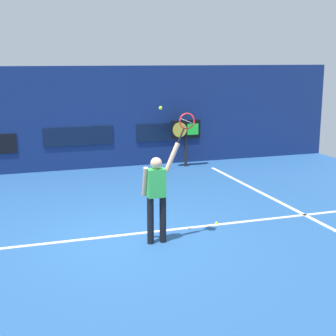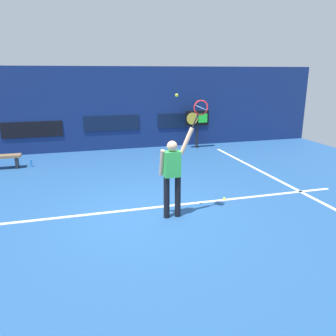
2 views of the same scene
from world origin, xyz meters
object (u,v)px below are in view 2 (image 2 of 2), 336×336
(water_bottle, at_px, (31,163))
(spare_ball, at_px, (224,199))
(scoreboard_clock, at_px, (197,120))
(tennis_racket, at_px, (200,109))
(tennis_player, at_px, (172,172))
(tennis_ball, at_px, (177,95))

(water_bottle, distance_m, spare_ball, 6.71)
(scoreboard_clock, bearing_deg, water_bottle, -168.76)
(tennis_racket, height_order, water_bottle, tennis_racket)
(tennis_player, relative_size, tennis_ball, 28.81)
(tennis_ball, bearing_deg, water_bottle, 124.16)
(tennis_racket, bearing_deg, water_bottle, 127.31)
(tennis_racket, xyz_separation_m, scoreboard_clock, (2.39, 6.46, -1.14))
(tennis_player, distance_m, scoreboard_clock, 7.12)
(water_bottle, bearing_deg, tennis_ball, -55.84)
(water_bottle, height_order, spare_ball, water_bottle)
(scoreboard_clock, xyz_separation_m, water_bottle, (-6.36, -1.26, -1.06))
(tennis_ball, xyz_separation_m, scoreboard_clock, (2.88, 6.39, -1.42))
(water_bottle, xyz_separation_m, spare_ball, (4.91, -4.58, -0.09))
(tennis_ball, bearing_deg, spare_ball, 21.05)
(spare_ball, bearing_deg, tennis_ball, -158.95)
(water_bottle, bearing_deg, scoreboard_clock, 11.24)
(tennis_ball, height_order, scoreboard_clock, tennis_ball)
(tennis_ball, bearing_deg, tennis_player, -146.64)
(scoreboard_clock, height_order, water_bottle, scoreboard_clock)
(tennis_ball, relative_size, scoreboard_clock, 0.04)
(tennis_racket, bearing_deg, scoreboard_clock, 69.70)
(tennis_player, distance_m, water_bottle, 6.26)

